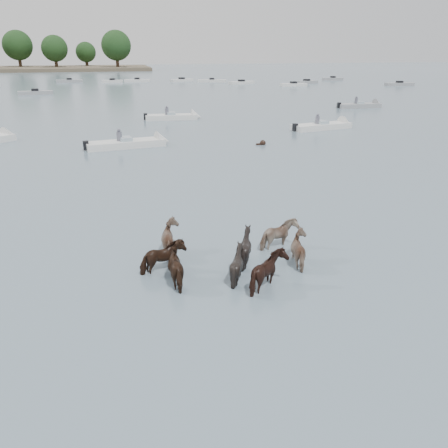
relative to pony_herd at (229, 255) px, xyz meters
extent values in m
plane|color=slate|center=(0.66, 0.43, -0.42)|extent=(400.00, 400.00, 0.00)
imported|color=black|center=(-2.08, 0.22, -0.03)|extent=(1.57, 1.13, 1.21)
imported|color=tan|center=(-1.56, 1.52, 0.02)|extent=(1.51, 1.61, 1.30)
imported|color=black|center=(0.61, 0.24, 0.02)|extent=(1.52, 1.46, 1.31)
imported|color=#856B5A|center=(2.06, 1.09, -0.02)|extent=(1.59, 1.18, 1.22)
imported|color=black|center=(-1.60, -0.58, 0.02)|extent=(1.57, 1.65, 1.30)
imported|color=black|center=(0.04, -0.80, -0.02)|extent=(1.41, 1.35, 1.22)
imported|color=black|center=(0.74, -1.58, 0.01)|extent=(1.57, 1.57, 1.29)
imported|color=#9E846B|center=(2.39, -0.28, -0.02)|extent=(1.33, 1.45, 1.23)
sphere|color=black|center=(7.33, 18.68, -0.30)|extent=(0.44, 0.44, 0.44)
cube|color=black|center=(7.08, 18.68, -0.40)|extent=(0.50, 0.22, 0.18)
cone|color=silver|center=(-10.76, 25.33, -0.22)|extent=(1.71, 1.81, 1.60)
cube|color=silver|center=(-2.34, 20.11, -0.22)|extent=(5.62, 2.49, 0.55)
cone|color=silver|center=(0.34, 20.57, -0.22)|extent=(1.16, 1.73, 1.60)
cube|color=#99ADB7|center=(-2.34, 20.11, 0.13)|extent=(0.98, 1.24, 0.35)
cube|color=black|center=(-5.02, 19.65, -0.07)|extent=(0.40, 0.40, 0.60)
cylinder|color=#595966|center=(-2.74, 20.11, 0.33)|extent=(0.36, 0.36, 0.70)
sphere|color=#595966|center=(-2.74, 20.11, 0.78)|extent=(0.24, 0.24, 0.24)
cube|color=silver|center=(2.59, 32.82, -0.22)|extent=(5.05, 1.93, 0.55)
cone|color=silver|center=(5.06, 32.65, -0.22)|extent=(1.01, 1.66, 1.60)
cube|color=#99ADB7|center=(2.59, 32.82, 0.13)|extent=(0.87, 1.17, 0.35)
cube|color=black|center=(0.11, 32.99, -0.07)|extent=(0.37, 0.37, 0.60)
cylinder|color=#595966|center=(2.19, 32.82, 0.33)|extent=(0.36, 0.36, 0.70)
sphere|color=#595966|center=(2.19, 32.82, 0.78)|extent=(0.24, 0.24, 0.24)
cube|color=silver|center=(14.39, 24.01, -0.22)|extent=(5.61, 2.67, 0.55)
cone|color=silver|center=(17.04, 24.57, -0.22)|extent=(1.21, 1.75, 1.60)
cube|color=#99ADB7|center=(14.39, 24.01, 0.13)|extent=(1.01, 1.26, 0.35)
cube|color=black|center=(11.75, 23.46, -0.07)|extent=(0.41, 0.41, 0.60)
cylinder|color=#595966|center=(13.99, 24.01, 0.33)|extent=(0.36, 0.36, 0.70)
sphere|color=#595966|center=(13.99, 24.01, 0.78)|extent=(0.24, 0.24, 0.24)
cube|color=gray|center=(25.31, 37.14, -0.22)|extent=(5.07, 1.70, 0.55)
cone|color=gray|center=(27.83, 37.09, -0.22)|extent=(0.93, 1.62, 1.60)
cube|color=#99ADB7|center=(25.31, 37.14, 0.13)|extent=(0.82, 1.14, 0.35)
cube|color=black|center=(22.80, 37.20, -0.07)|extent=(0.36, 0.36, 0.60)
cylinder|color=#595966|center=(24.91, 37.14, 0.33)|extent=(0.36, 0.36, 0.70)
sphere|color=#595966|center=(24.91, 37.14, 0.78)|extent=(0.24, 0.24, 0.24)
cube|color=gray|center=(-13.86, 63.87, -0.20)|extent=(5.12, 2.27, 0.60)
cube|color=black|center=(-13.86, 63.87, 0.18)|extent=(1.15, 1.15, 0.50)
cube|color=gray|center=(-10.60, 90.30, -0.20)|extent=(5.19, 1.65, 0.60)
cube|color=black|center=(-10.60, 90.30, 0.18)|extent=(1.03, 1.03, 0.50)
cube|color=silver|center=(-2.03, 87.09, -0.20)|extent=(4.21, 2.17, 0.60)
cube|color=black|center=(-2.03, 87.09, 0.18)|extent=(1.16, 1.16, 0.50)
cube|color=silver|center=(2.99, 88.35, -0.20)|extent=(5.40, 2.09, 0.60)
cube|color=black|center=(2.99, 88.35, 0.18)|extent=(1.11, 1.11, 0.50)
cube|color=silver|center=(12.09, 86.82, -0.20)|extent=(5.16, 3.25, 0.60)
cube|color=black|center=(12.09, 86.82, 0.18)|extent=(1.30, 1.30, 0.50)
cube|color=silver|center=(17.91, 83.82, -0.20)|extent=(6.06, 2.79, 0.60)
cube|color=black|center=(17.91, 83.82, 0.18)|extent=(1.20, 1.20, 0.50)
cube|color=silver|center=(22.29, 76.97, -0.20)|extent=(5.68, 3.68, 0.60)
cube|color=black|center=(22.29, 76.97, 0.18)|extent=(1.33, 1.33, 0.50)
cube|color=silver|center=(30.13, 69.56, -0.20)|extent=(4.97, 1.66, 0.60)
cube|color=black|center=(30.13, 69.56, 0.18)|extent=(1.03, 1.03, 0.50)
cube|color=gray|center=(35.33, 75.56, -0.20)|extent=(5.08, 3.11, 0.60)
cube|color=black|center=(35.33, 75.56, 0.18)|extent=(1.29, 1.29, 0.50)
cube|color=gray|center=(45.02, 83.75, -0.20)|extent=(4.58, 2.34, 0.60)
cube|color=black|center=(45.02, 83.75, 0.18)|extent=(1.18, 1.18, 0.50)
cube|color=gray|center=(50.00, 66.32, -0.20)|extent=(5.43, 1.77, 0.60)
cube|color=black|center=(50.00, 66.32, 0.18)|extent=(1.05, 1.05, 0.50)
cylinder|color=#382619|center=(-29.69, 154.93, 1.64)|extent=(1.00, 1.00, 4.12)
sphere|color=black|center=(-29.69, 154.93, 7.02)|extent=(9.17, 9.17, 9.17)
cylinder|color=#382619|center=(-18.19, 149.95, 1.38)|extent=(1.00, 1.00, 3.61)
sphere|color=black|center=(-18.19, 149.95, 6.09)|extent=(8.01, 8.01, 8.01)
cylinder|color=#382619|center=(-9.10, 158.36, 1.06)|extent=(1.00, 1.00, 2.96)
sphere|color=black|center=(-9.10, 158.36, 4.92)|extent=(6.58, 6.58, 6.58)
cylinder|color=#382619|center=(0.70, 143.88, 1.62)|extent=(1.00, 1.00, 4.09)
sphere|color=black|center=(0.70, 143.88, 6.96)|extent=(9.08, 9.08, 9.08)
camera|label=1|loc=(-3.31, -12.75, 6.10)|focal=36.81mm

